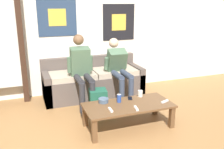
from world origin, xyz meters
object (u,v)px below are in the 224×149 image
person_seated_adult (82,68)px  coffee_table (128,108)px  ceramic_bowl (103,100)px  cell_phone (130,98)px  pillar_candle (140,94)px  couch (93,82)px  game_controller_near_right (110,110)px  game_controller_far_center (165,101)px  person_seated_teen (119,67)px  game_controller_near_left (136,108)px  backpack (98,101)px  drink_can_blue (119,98)px

person_seated_adult → coffee_table: bearing=-67.1°
ceramic_bowl → cell_phone: ceramic_bowl is taller
ceramic_bowl → pillar_candle: pillar_candle is taller
couch → game_controller_near_right: (-0.20, -1.57, 0.09)m
couch → game_controller_far_center: size_ratio=13.35×
coffee_table → person_seated_teen: (0.27, 1.08, 0.34)m
person_seated_adult → game_controller_far_center: size_ratio=8.74×
person_seated_teen → game_controller_near_left: person_seated_teen is taller
person_seated_teen → pillar_candle: person_seated_teen is taller
person_seated_teen → ceramic_bowl: size_ratio=7.29×
game_controller_near_right → cell_phone: 0.55m
couch → person_seated_adult: (-0.32, -0.40, 0.41)m
backpack → ceramic_bowl: size_ratio=2.48×
cell_phone → game_controller_near_left: bearing=-101.9°
game_controller_near_right → game_controller_far_center: size_ratio=1.00×
game_controller_near_right → backpack: bearing=85.6°
coffee_table → pillar_candle: pillar_candle is taller
person_seated_adult → ceramic_bowl: (0.12, -0.85, -0.30)m
game_controller_near_right → cell_phone: size_ratio=0.96×
ceramic_bowl → game_controller_near_left: ceramic_bowl is taller
game_controller_near_right → drink_can_blue: bearing=47.2°
backpack → game_controller_near_right: backpack is taller
person_seated_adult → backpack: bearing=-64.7°
game_controller_near_left → game_controller_near_right: size_ratio=1.02×
person_seated_adult → backpack: size_ratio=3.23×
person_seated_adult → pillar_candle: bearing=-47.5°
pillar_candle → drink_can_blue: drink_can_blue is taller
pillar_candle → game_controller_near_right: 0.72m
drink_can_blue → coffee_table: bearing=-53.0°
backpack → drink_can_blue: size_ratio=3.19×
person_seated_teen → backpack: size_ratio=2.94×
ceramic_bowl → pillar_candle: 0.63m
person_seated_adult → cell_phone: bearing=-56.5°
ceramic_bowl → game_controller_far_center: bearing=-19.7°
cell_phone → coffee_table: bearing=-120.2°
coffee_table → ceramic_bowl: size_ratio=8.27×
pillar_candle → cell_phone: size_ratio=0.74×
coffee_table → cell_phone: cell_phone is taller
person_seated_adult → game_controller_near_right: 1.22m
coffee_table → backpack: 0.73m
coffee_table → cell_phone: bearing=59.8°
ceramic_bowl → person_seated_adult: bearing=98.0°
couch → backpack: (-0.14, -0.78, -0.10)m
person_seated_teen → pillar_candle: (0.04, -0.85, -0.23)m
person_seated_adult → game_controller_near_left: person_seated_adult is taller
game_controller_far_center → drink_can_blue: bearing=159.5°
pillar_candle → ceramic_bowl: bearing=-177.2°
drink_can_blue → cell_phone: size_ratio=0.82×
person_seated_teen → cell_phone: person_seated_teen is taller
pillar_candle → couch: bearing=109.6°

